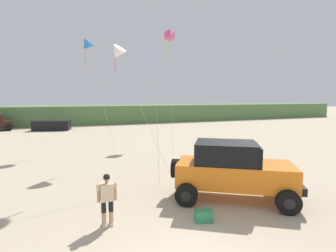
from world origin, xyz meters
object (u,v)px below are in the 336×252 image
Objects in this scene: distant_sedan at (52,125)px; kite_red_delta at (117,54)px; jeep at (233,169)px; kite_blue_swept at (170,36)px; kite_pink_ribbon at (87,46)px; cooler_box at (203,216)px; person_watching at (107,197)px.

kite_red_delta is at bearing -60.79° from distant_sedan.
jeep is 0.49× the size of kite_blue_swept.
kite_pink_ribbon is at bearing -174.13° from kite_blue_swept.
jeep is at bearing 49.40° from cooler_box.
kite_pink_ribbon is (0.46, 13.88, 7.10)m from person_watching.
kite_red_delta is (-2.92, 8.45, 5.55)m from jeep.
jeep is 4.91m from person_watching.
person_watching is 0.16× the size of kite_blue_swept.
cooler_box is at bearing -107.50° from kite_blue_swept.
kite_blue_swept reaches higher than cooler_box.
cooler_box is at bearing -147.34° from jeep.
cooler_box is 0.13× the size of distant_sedan.
kite_red_delta reaches higher than distant_sedan.
person_watching is at bearing -118.05° from kite_blue_swept.
kite_blue_swept reaches higher than jeep.
jeep is at bearing -101.61° from kite_blue_swept.
person_watching is at bearing -91.91° from kite_pink_ribbon.
person_watching is (-4.88, -0.45, -0.26)m from jeep.
kite_blue_swept reaches higher than distant_sedan.
person_watching is 18.68m from kite_blue_swept.
cooler_box is 0.08× the size of kite_red_delta.
distant_sedan is (-6.05, 27.28, 0.41)m from cooler_box.
cooler_box is (2.93, -0.80, -0.75)m from person_watching.
kite_pink_ribbon is at bearing 116.28° from cooler_box.
kite_pink_ribbon is (3.59, -12.60, 7.44)m from distant_sedan.
kite_red_delta reaches higher than jeep.
jeep is 16.71m from kite_blue_swept.
person_watching reaches higher than cooler_box.
person_watching is at bearing -178.55° from cooler_box.
person_watching is 15.59m from kite_pink_ribbon.
kite_pink_ribbon reaches higher than person_watching.
kite_blue_swept is 1.38× the size of kite_red_delta.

